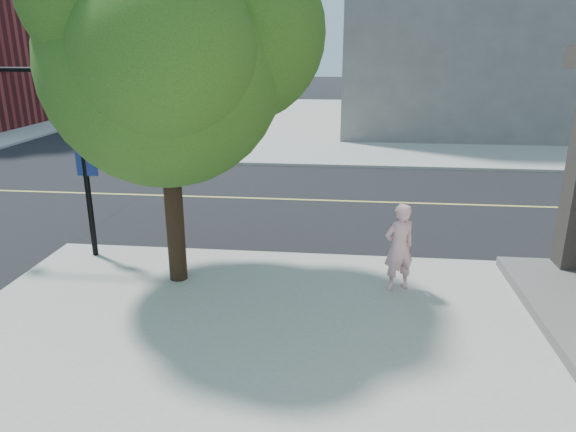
# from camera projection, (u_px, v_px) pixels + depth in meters

# --- Properties ---
(ground) EXTENTS (140.00, 140.00, 0.00)m
(ground) POSITION_uv_depth(u_px,v_px,m) (110.00, 250.00, 11.90)
(ground) COLOR black
(ground) RESTS_ON ground
(road_ew) EXTENTS (140.00, 9.00, 0.01)m
(road_ew) POSITION_uv_depth(u_px,v_px,m) (172.00, 196.00, 16.15)
(road_ew) COLOR black
(road_ew) RESTS_ON ground
(sidewalk_ne) EXTENTS (29.00, 25.00, 0.12)m
(sidewalk_ne) POSITION_uv_depth(u_px,v_px,m) (487.00, 123.00, 30.82)
(sidewalk_ne) COLOR #A8A99D
(sidewalk_ne) RESTS_ON ground
(man_on_phone) EXTENTS (0.71, 0.62, 1.64)m
(man_on_phone) POSITION_uv_depth(u_px,v_px,m) (399.00, 247.00, 9.49)
(man_on_phone) COLOR #F8B3B9
(man_on_phone) RESTS_ON sidewalk_se
(street_tree) EXTENTS (5.17, 4.70, 6.86)m
(street_tree) POSITION_uv_depth(u_px,v_px,m) (169.00, 37.00, 8.80)
(street_tree) COLOR black
(street_tree) RESTS_ON sidewalk_se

